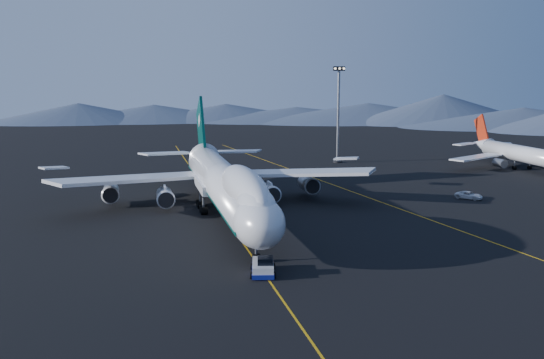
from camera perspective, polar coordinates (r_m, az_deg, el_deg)
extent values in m
plane|color=black|center=(103.47, -4.49, -3.47)|extent=(500.00, 500.00, 0.00)
cube|color=#D6990C|center=(103.47, -4.49, -3.47)|extent=(0.25, 220.00, 0.01)
cube|color=#D6990C|center=(120.85, 8.97, -1.65)|extent=(28.08, 198.09, 0.01)
cone|color=#45526A|center=(332.53, -17.75, 6.18)|extent=(100.00, 100.00, 12.00)
cone|color=#45526A|center=(336.23, -4.36, 6.64)|extent=(100.00, 100.00, 12.00)
cone|color=#45526A|center=(332.22, 9.03, 6.51)|extent=(100.00, 100.00, 12.00)
cone|color=#45526A|center=(320.66, 22.59, 5.79)|extent=(100.00, 100.00, 12.00)
cylinder|color=silver|center=(102.35, -4.53, -0.42)|extent=(6.50, 56.00, 6.50)
ellipsoid|color=silver|center=(75.36, -1.28, -4.04)|extent=(6.50, 10.40, 6.50)
ellipsoid|color=silver|center=(83.95, -2.63, -0.89)|extent=(5.13, 25.16, 5.85)
cube|color=black|center=(73.18, -0.96, -3.49)|extent=(3.60, 1.61, 1.29)
cone|color=silver|center=(134.58, -6.68, 2.31)|extent=(6.50, 12.00, 6.50)
cube|color=#043D36|center=(103.48, -4.61, -0.82)|extent=(6.24, 60.00, 1.10)
cube|color=silver|center=(107.90, -4.97, -0.50)|extent=(7.50, 13.00, 1.60)
cube|color=silver|center=(112.63, -12.74, 0.09)|extent=(30.62, 23.28, 2.83)
cube|color=silver|center=(116.46, 1.67, 0.63)|extent=(30.62, 23.28, 2.83)
cylinder|color=slate|center=(109.33, -10.04, -1.60)|extent=(2.90, 5.50, 2.90)
cylinder|color=slate|center=(115.64, -14.93, -1.16)|extent=(2.90, 5.50, 2.90)
cylinder|color=slate|center=(111.93, -0.29, -1.19)|extent=(2.90, 5.50, 2.90)
cylinder|color=slate|center=(120.50, 3.43, -0.43)|extent=(2.90, 5.50, 2.90)
cube|color=#043D36|center=(133.05, -6.67, 4.39)|extent=(0.55, 14.11, 15.94)
cube|color=silver|center=(135.38, -9.91, 2.44)|extent=(12.39, 9.47, 0.98)
cube|color=silver|center=(137.05, -3.64, 2.65)|extent=(12.39, 9.47, 0.98)
cylinder|color=black|center=(78.11, -1.50, -7.39)|extent=(0.90, 1.10, 1.10)
cube|color=silver|center=(73.51, -0.86, -8.24)|extent=(3.48, 5.42, 1.25)
cube|color=navy|center=(73.65, -0.86, -8.58)|extent=(3.64, 5.66, 0.57)
cube|color=black|center=(73.23, -0.86, -7.56)|extent=(2.16, 2.16, 1.02)
cylinder|color=silver|center=(165.39, 22.99, 2.12)|extent=(4.21, 35.45, 4.21)
cone|color=silver|center=(182.61, 19.12, 3.14)|extent=(4.21, 7.75, 4.21)
cube|color=silver|center=(163.86, 18.70, 2.00)|extent=(18.60, 12.56, 0.39)
cylinder|color=slate|center=(164.42, 20.65, 1.45)|extent=(2.10, 3.88, 2.10)
cylinder|color=slate|center=(171.49, 24.04, 1.55)|extent=(2.10, 3.88, 2.10)
cube|color=#B22810|center=(182.69, 19.10, 4.47)|extent=(0.39, 7.55, 8.93)
imported|color=white|center=(123.70, 18.04, -1.42)|extent=(5.23, 5.43, 1.43)
cylinder|color=black|center=(168.96, 6.17, 1.68)|extent=(2.43, 2.43, 0.41)
cylinder|color=slate|center=(167.71, 6.25, 5.90)|extent=(0.71, 0.71, 25.33)
cube|color=black|center=(167.38, 6.33, 10.34)|extent=(3.24, 0.81, 1.22)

